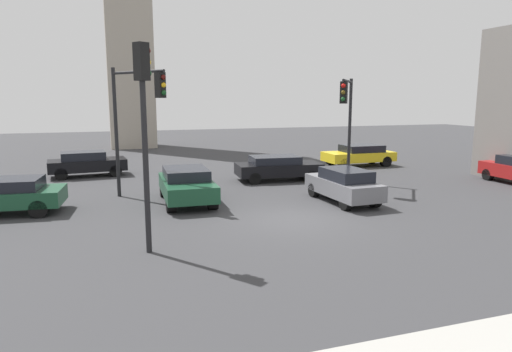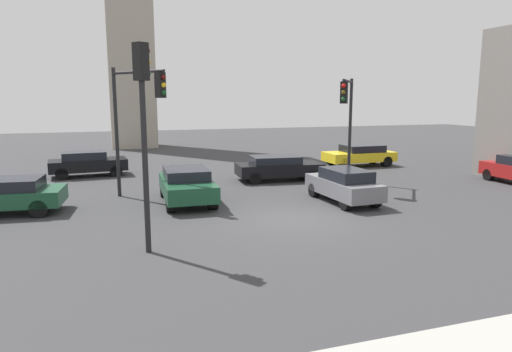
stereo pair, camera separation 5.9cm
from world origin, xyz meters
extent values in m
plane|color=#38383A|center=(0.00, 0.00, 0.00)|extent=(98.24, 98.24, 0.00)
cylinder|color=black|center=(-5.89, 6.14, 2.83)|extent=(0.16, 0.16, 5.67)
cylinder|color=black|center=(-4.97, 4.82, 5.42)|extent=(1.94, 2.72, 0.12)
cube|color=black|center=(-4.19, 3.70, 4.87)|extent=(0.45, 0.45, 1.00)
sphere|color=#4C0F0C|center=(-4.08, 3.54, 5.17)|extent=(0.20, 0.20, 0.20)
sphere|color=yellow|center=(-4.08, 3.54, 4.87)|extent=(0.20, 0.20, 0.20)
sphere|color=#14471E|center=(-4.08, 3.54, 4.57)|extent=(0.20, 0.20, 0.20)
cylinder|color=black|center=(5.66, 6.00, 2.67)|extent=(0.16, 0.16, 5.35)
cylinder|color=black|center=(4.81, 4.88, 5.17)|extent=(1.79, 2.30, 0.12)
cube|color=black|center=(4.12, 3.97, 4.62)|extent=(0.45, 0.45, 1.00)
sphere|color=red|center=(4.00, 3.81, 4.92)|extent=(0.20, 0.20, 0.20)
sphere|color=#594714|center=(4.00, 3.81, 4.62)|extent=(0.20, 0.20, 0.20)
sphere|color=#14471E|center=(4.00, 3.81, 4.32)|extent=(0.20, 0.20, 0.20)
cylinder|color=black|center=(-5.33, -1.99, 2.91)|extent=(0.16, 0.16, 5.82)
cube|color=black|center=(-5.33, -1.99, 5.32)|extent=(0.44, 0.44, 1.00)
sphere|color=#4C0F0C|center=(-5.17, -1.87, 5.62)|extent=(0.20, 0.20, 0.20)
sphere|color=yellow|center=(-5.17, -1.87, 5.32)|extent=(0.20, 0.20, 0.20)
sphere|color=#14471E|center=(-5.17, -1.87, 5.02)|extent=(0.20, 0.20, 0.20)
cube|color=yellow|center=(9.21, 10.89, 0.64)|extent=(4.50, 2.01, 0.59)
cube|color=black|center=(9.44, 10.89, 1.14)|extent=(2.52, 1.76, 0.49)
cylinder|color=black|center=(7.68, 10.07, 0.34)|extent=(0.69, 0.36, 0.69)
cylinder|color=black|center=(7.68, 11.71, 0.34)|extent=(0.69, 0.36, 0.69)
cylinder|color=black|center=(10.74, 10.07, 0.34)|extent=(0.69, 0.36, 0.69)
cylinder|color=black|center=(10.74, 11.71, 0.34)|extent=(0.69, 0.36, 0.69)
cylinder|color=black|center=(13.14, 4.13, 0.30)|extent=(0.33, 0.62, 0.61)
cylinder|color=black|center=(14.52, 4.07, 0.30)|extent=(0.33, 0.62, 0.61)
cube|color=#19472D|center=(-10.27, 4.23, 0.64)|extent=(4.67, 2.45, 0.60)
cube|color=black|center=(-10.05, 4.20, 1.13)|extent=(2.68, 2.01, 0.47)
cylinder|color=black|center=(-8.83, 3.25, 0.34)|extent=(0.70, 0.43, 0.67)
cylinder|color=black|center=(-8.67, 4.89, 0.34)|extent=(0.70, 0.43, 0.67)
cube|color=black|center=(-7.38, 12.28, 0.65)|extent=(4.29, 2.20, 0.63)
cube|color=black|center=(-7.59, 12.26, 1.17)|extent=(2.46, 1.82, 0.49)
cylinder|color=black|center=(-6.04, 13.16, 0.33)|extent=(0.69, 0.39, 0.67)
cylinder|color=black|center=(-5.91, 11.65, 0.33)|extent=(0.69, 0.39, 0.67)
cylinder|color=black|center=(-8.85, 12.92, 0.33)|extent=(0.69, 0.39, 0.67)
cylinder|color=black|center=(-8.72, 11.40, 0.33)|extent=(0.69, 0.39, 0.67)
cube|color=#19472D|center=(-3.21, 3.92, 0.68)|extent=(2.16, 4.42, 0.65)
cube|color=black|center=(-3.20, 4.14, 1.20)|extent=(1.85, 2.50, 0.48)
cylinder|color=black|center=(-2.45, 2.41, 0.35)|extent=(0.39, 0.72, 0.70)
cylinder|color=black|center=(-4.08, 2.47, 0.35)|extent=(0.39, 0.72, 0.70)
cylinder|color=black|center=(-2.34, 5.36, 0.35)|extent=(0.39, 0.72, 0.70)
cylinder|color=black|center=(-3.97, 5.43, 0.35)|extent=(0.39, 0.72, 0.70)
cube|color=black|center=(2.40, 7.67, 0.62)|extent=(4.67, 2.33, 0.61)
cube|color=black|center=(2.18, 7.69, 1.10)|extent=(2.67, 1.93, 0.44)
cylinder|color=black|center=(4.00, 8.35, 0.31)|extent=(0.64, 0.40, 0.62)
cylinder|color=black|center=(3.87, 6.74, 0.31)|extent=(0.64, 0.40, 0.62)
cylinder|color=black|center=(0.94, 8.60, 0.31)|extent=(0.64, 0.40, 0.62)
cylinder|color=black|center=(0.80, 6.99, 0.31)|extent=(0.64, 0.40, 0.62)
cube|color=slate|center=(3.11, 1.97, 0.64)|extent=(1.79, 3.98, 0.67)
cube|color=black|center=(3.12, 1.78, 1.19)|extent=(1.53, 2.25, 0.51)
cylinder|color=black|center=(2.39, 3.28, 0.31)|extent=(0.32, 0.63, 0.62)
cylinder|color=black|center=(3.73, 3.33, 0.31)|extent=(0.32, 0.63, 0.62)
cylinder|color=black|center=(2.49, 0.62, 0.31)|extent=(0.32, 0.63, 0.62)
cylinder|color=black|center=(3.84, 0.67, 0.31)|extent=(0.32, 0.63, 0.62)
camera|label=1|loc=(-6.37, -14.77, 4.35)|focal=31.84mm
camera|label=2|loc=(-6.31, -14.79, 4.35)|focal=31.84mm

